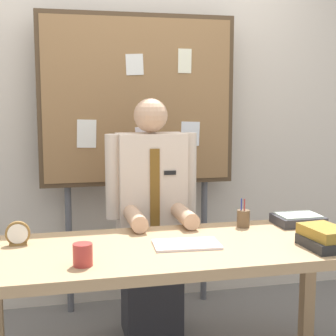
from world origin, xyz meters
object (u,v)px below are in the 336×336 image
Objects in this scene: person at (152,228)px; bulletin_board at (138,104)px; coffee_mug at (83,255)px; pen_holder at (243,218)px; desk at (177,262)px; book_stack at (325,238)px; desk_clock at (18,234)px; open_notebook at (187,244)px; paper_tray at (298,219)px.

bulletin_board reaches higher than person.
pen_holder is (0.90, 0.45, 0.00)m from coffee_mug.
pen_holder is at bearing 29.57° from desk.
bulletin_board reaches higher than pen_holder.
book_stack reaches higher than coffee_mug.
desk_clock reaches higher than desk.
person is at bearing 93.72° from open_notebook.
bulletin_board is 1.26m from open_notebook.
person is at bearing 60.78° from coffee_mug.
desk is 16.07× the size of desk_clock.
book_stack is (0.67, -1.25, -0.61)m from bulletin_board.
open_notebook is 0.81m from desk_clock.
coffee_mug is (-1.14, 0.00, 0.00)m from book_stack.
coffee_mug is (-0.46, -1.25, -0.61)m from bulletin_board.
pen_holder is (-0.23, 0.45, 0.00)m from book_stack.
pen_holder is 0.32m from paper_tray.
person reaches higher than coffee_mug.
paper_tray is at bearing -27.05° from person.
bulletin_board is 7.72× the size of paper_tray.
book_stack is 0.51m from pen_holder.
coffee_mug is 1.30m from paper_tray.
open_notebook is 1.22× the size of paper_tray.
paper_tray is (0.72, 0.26, 0.02)m from open_notebook.
bulletin_board is 17.12× the size of desk_clock.
desk is 0.62m from person.
person is at bearing 152.95° from paper_tray.
book_stack is at bearing -16.78° from desk.
coffee_mug reaches higher than open_notebook.
desk is 7.24× the size of paper_tray.
pen_holder is (0.40, 0.27, 0.04)m from open_notebook.
desk_clock is 0.45× the size of paper_tray.
person is 0.73× the size of bulletin_board.
desk is 0.10m from open_notebook.
bulletin_board is 12.54× the size of pen_holder.
person reaches higher than desk.
desk_clock is at bearing -177.64° from paper_tray.
desk is 0.52m from pen_holder.
bulletin_board is at bearing 69.73° from coffee_mug.
desk_clock is 1.22× the size of coffee_mug.
desk is 19.54× the size of coffee_mug.
paper_tray is (0.09, 0.44, -0.02)m from book_stack.
pen_holder is at bearing 117.42° from book_stack.
desk_clock is at bearing -148.87° from person.
desk_clock is (-0.75, -0.45, 0.13)m from person.
person is 0.88m from desk_clock.
book_stack reaches higher than paper_tray.
book_stack is at bearing -61.78° from bulletin_board.
person is 12.42× the size of desk_clock.
open_notebook is at bearing -86.28° from person.
desk_clock reaches higher than book_stack.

